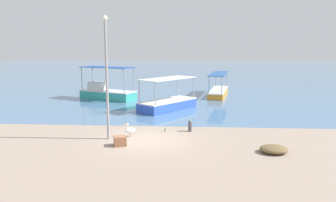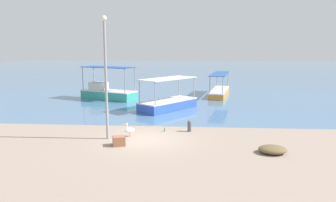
% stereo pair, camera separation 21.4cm
% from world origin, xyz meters
% --- Properties ---
extents(ground, '(120.00, 120.00, 0.00)m').
position_xyz_m(ground, '(0.00, 0.00, 0.00)').
color(ground, gray).
extents(harbor_water, '(110.00, 90.00, 0.00)m').
position_xyz_m(harbor_water, '(0.00, 48.00, 0.00)').
color(harbor_water, '#4D739A').
rests_on(harbor_water, ground).
extents(fishing_boat_center, '(4.73, 5.31, 2.53)m').
position_xyz_m(fishing_boat_center, '(0.53, 8.59, 0.55)').
color(fishing_boat_center, blue).
rests_on(fishing_boat_center, harbor_water).
extents(fishing_boat_far_right, '(2.71, 6.96, 2.27)m').
position_xyz_m(fishing_boat_far_right, '(5.28, 16.66, 0.48)').
color(fishing_boat_far_right, orange).
rests_on(fishing_boat_far_right, harbor_water).
extents(fishing_boat_near_left, '(5.76, 3.88, 3.10)m').
position_xyz_m(fishing_boat_near_left, '(-5.68, 13.44, 0.68)').
color(fishing_boat_near_left, teal).
rests_on(fishing_boat_near_left, harbor_water).
extents(pelican, '(0.74, 0.52, 0.80)m').
position_xyz_m(pelican, '(-1.07, 0.48, 0.38)').
color(pelican, '#E0997A').
rests_on(pelican, ground).
extents(lamp_post, '(0.28, 0.28, 6.64)m').
position_xyz_m(lamp_post, '(-2.18, -0.04, 3.69)').
color(lamp_post, gray).
rests_on(lamp_post, ground).
extents(mooring_bollard, '(0.24, 0.24, 0.68)m').
position_xyz_m(mooring_bollard, '(2.31, 1.86, 0.36)').
color(mooring_bollard, '#47474C').
rests_on(mooring_bollard, ground).
extents(net_pile, '(1.35, 1.14, 0.37)m').
position_xyz_m(net_pile, '(6.33, -1.88, 0.18)').
color(net_pile, brown).
rests_on(net_pile, ground).
extents(cargo_crate, '(0.76, 0.73, 0.49)m').
position_xyz_m(cargo_crate, '(-1.29, -1.20, 0.24)').
color(cargo_crate, '#935D40').
rests_on(cargo_crate, ground).
extents(glass_bottle, '(0.07, 0.07, 0.27)m').
position_xyz_m(glass_bottle, '(0.82, 1.74, 0.11)').
color(glass_bottle, '#3F7F4C').
rests_on(glass_bottle, ground).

